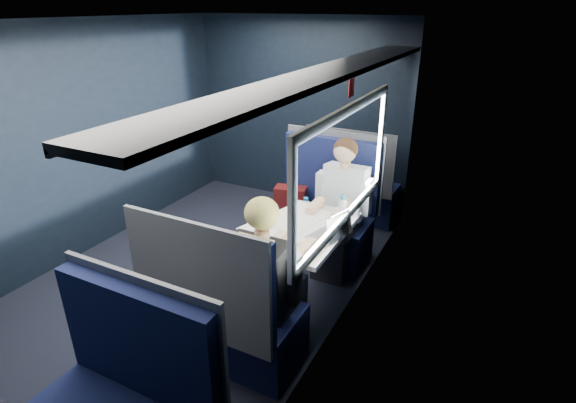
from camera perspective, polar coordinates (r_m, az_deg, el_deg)
The scene contains 12 objects.
ground at distance 4.51m, azimuth -10.37°, elevation -9.02°, with size 2.80×4.20×0.01m, color black.
room_shell at distance 3.90m, azimuth -11.71°, elevation 9.49°, with size 3.00×4.40×2.40m.
table at distance 3.69m, azimuth 1.84°, elevation -4.45°, with size 0.62×1.00×0.74m.
seat_bay_near at distance 4.59m, azimuth 4.25°, elevation -1.95°, with size 1.06×0.62×1.26m.
seat_bay_far at distance 3.27m, azimuth -8.00°, elevation -14.08°, with size 1.04×0.62×1.26m.
seat_row_front at distance 5.38m, azimuth 8.25°, elevation 1.75°, with size 1.04×0.51×1.16m.
man at distance 4.23m, azimuth 6.73°, elevation 0.05°, with size 0.53×0.56×1.32m.
woman at distance 3.09m, azimuth -2.69°, elevation -9.21°, with size 0.53×0.56×1.32m.
papers at distance 3.72m, azimuth 0.59°, elevation -2.82°, with size 0.53×0.77×0.01m, color white.
laptop at distance 3.50m, azimuth 5.65°, elevation -3.78°, with size 0.29×0.34×0.21m.
bottle_small at distance 3.78m, azimuth 6.88°, elevation -0.90°, with size 0.07×0.07×0.23m.
cup at distance 3.91m, azimuth 8.58°, elevation -0.98°, with size 0.08×0.08×0.10m, color white.
Camera 1 is at (2.40, -2.95, 2.42)m, focal length 28.00 mm.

